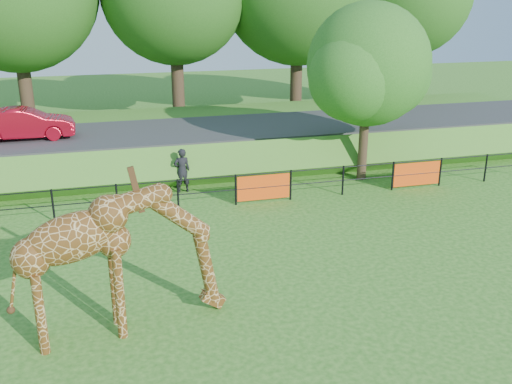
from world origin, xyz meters
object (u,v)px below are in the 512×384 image
at_px(visitor, 182,170).
at_px(tree_east, 370,69).
at_px(giraffe, 121,261).
at_px(car_red, 24,124).

height_order(visitor, tree_east, tree_east).
height_order(giraffe, car_red, giraffe).
bearing_deg(tree_east, visitor, 178.11).
distance_m(car_red, visitor, 7.07).
bearing_deg(car_red, giraffe, -166.54).
distance_m(giraffe, tree_east, 13.22).
bearing_deg(visitor, car_red, -37.76).
bearing_deg(giraffe, car_red, 95.81).
relative_size(car_red, visitor, 2.32).
height_order(giraffe, tree_east, tree_east).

